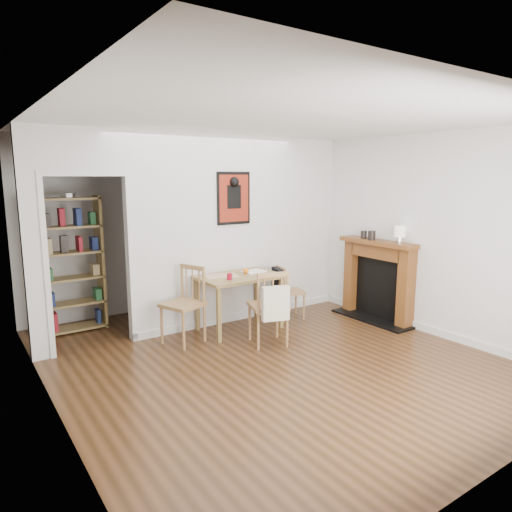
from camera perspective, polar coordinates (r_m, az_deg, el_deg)
ground at (r=5.38m, az=1.30°, el=-12.47°), size 5.20×5.20×0.00m
room_shell at (r=6.20m, az=-5.19°, el=2.95°), size 5.20×5.20×5.20m
dining_table at (r=6.11m, az=-2.09°, el=-3.26°), size 1.09×0.69×0.74m
chair_left at (r=5.72m, az=-9.14°, el=-6.11°), size 0.62×0.62×0.96m
chair_right at (r=6.65m, az=4.18°, el=-4.42°), size 0.53×0.49×0.78m
chair_front at (r=5.61m, az=1.56°, el=-6.32°), size 0.59×0.63×0.94m
bookshelf at (r=6.47m, az=-21.92°, el=-1.10°), size 0.76×0.30×1.80m
fireplace at (r=6.79m, az=15.01°, el=-2.59°), size 0.45×1.25×1.16m
red_glass at (r=5.83m, az=-3.33°, el=-2.57°), size 0.07×0.07×0.09m
orange_fruit at (r=6.18m, az=-1.27°, el=-1.87°), size 0.08×0.08×0.08m
placemat at (r=6.07m, az=-4.34°, el=-2.48°), size 0.50×0.43×0.00m
notebook at (r=6.30m, az=-0.26°, el=-1.95°), size 0.32×0.25×0.02m
mantel_lamp at (r=6.42m, az=17.55°, el=2.83°), size 0.15×0.15×0.23m
ceramic_jar_a at (r=6.66m, az=14.26°, el=2.53°), size 0.11×0.11×0.13m
ceramic_jar_b at (r=6.79m, az=13.31°, el=2.63°), size 0.09×0.09×0.11m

